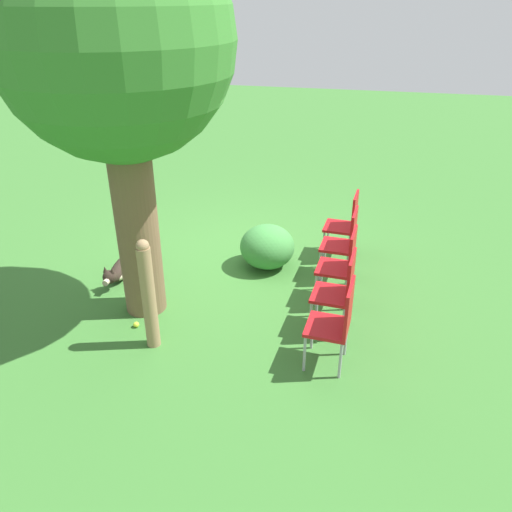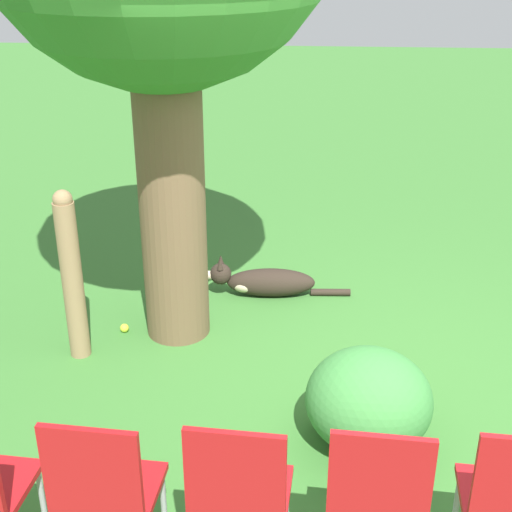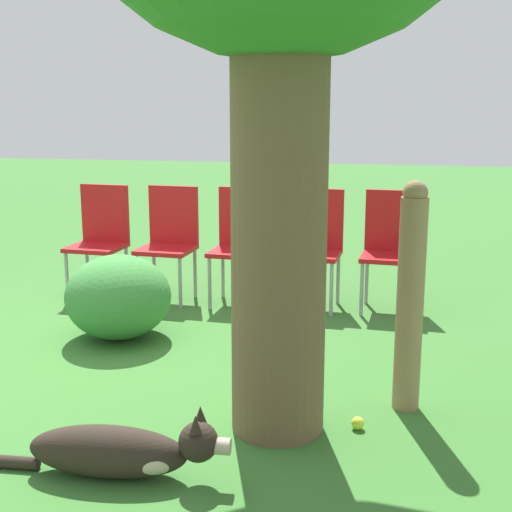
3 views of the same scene
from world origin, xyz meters
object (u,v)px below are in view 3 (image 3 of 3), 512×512
at_px(fence_post, 410,297).
at_px(red_chair_3, 315,241).
at_px(red_chair_4, 390,243).
at_px(tennis_ball, 358,423).
at_px(dog, 122,451).
at_px(red_chair_1, 170,236).
at_px(red_chair_0, 100,234).
at_px(red_chair_2, 241,238).

relative_size(fence_post, red_chair_3, 1.32).
bearing_deg(red_chair_4, fence_post, 7.48).
bearing_deg(tennis_ball, dog, -56.30).
bearing_deg(fence_post, red_chair_1, -133.61).
bearing_deg(red_chair_4, red_chair_0, -84.02).
xyz_separation_m(fence_post, tennis_ball, (0.33, -0.25, -0.61)).
bearing_deg(fence_post, red_chair_0, -125.64).
bearing_deg(red_chair_4, red_chair_1, -84.02).
height_order(dog, red_chair_1, red_chair_1).
xyz_separation_m(fence_post, red_chair_2, (-1.90, -1.35, -0.09)).
height_order(red_chair_2, tennis_ball, red_chair_2).
height_order(red_chair_0, red_chair_1, same).
bearing_deg(red_chair_3, red_chair_0, -84.02).
height_order(red_chair_1, red_chair_4, same).
distance_m(fence_post, red_chair_3, 2.06).
relative_size(dog, red_chair_4, 1.29).
xyz_separation_m(red_chair_2, red_chair_3, (-0.02, 0.61, 0.00)).
relative_size(red_chair_0, red_chair_1, 1.00).
xyz_separation_m(fence_post, red_chair_1, (-1.87, -1.97, -0.09)).
relative_size(red_chair_0, red_chair_3, 1.00).
distance_m(fence_post, red_chair_4, 1.95).
distance_m(dog, red_chair_1, 3.00).
xyz_separation_m(dog, red_chair_4, (-2.96, 1.15, 0.42)).
bearing_deg(tennis_ball, red_chair_2, -153.54).
xyz_separation_m(fence_post, red_chair_3, (-1.92, -0.74, -0.09)).
xyz_separation_m(dog, fence_post, (-1.01, 1.27, 0.52)).
distance_m(dog, red_chair_3, 3.01).
relative_size(red_chair_3, red_chair_4, 1.00).
distance_m(red_chair_1, red_chair_2, 0.62).
relative_size(dog, red_chair_2, 1.29).
bearing_deg(red_chair_1, red_chair_3, 95.98).
relative_size(red_chair_3, tennis_ball, 14.20).
bearing_deg(fence_post, dog, -51.52).
height_order(fence_post, red_chair_2, fence_post).
height_order(dog, tennis_ball, dog).
height_order(dog, red_chair_2, red_chair_2).
xyz_separation_m(red_chair_2, tennis_ball, (2.22, 1.11, -0.52)).
bearing_deg(dog, red_chair_0, 111.41).
relative_size(dog, tennis_ball, 18.32).
distance_m(fence_post, red_chair_0, 3.18).
bearing_deg(red_chair_2, fence_post, 39.33).
relative_size(red_chair_4, tennis_ball, 14.20).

